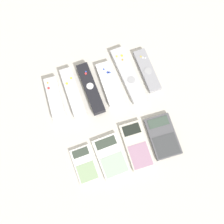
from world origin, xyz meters
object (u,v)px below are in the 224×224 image
remote_1 (73,92)px  remote_5 (147,70)px  remote_4 (128,75)px  calculator_1 (111,156)px  remote_0 (55,98)px  remote_3 (109,84)px  remote_2 (91,88)px  calculator_2 (137,145)px  calculator_3 (163,136)px  calculator_0 (85,164)px

remote_1 → remote_5: bearing=-1.0°
remote_4 → calculator_1: (-0.15, -0.25, -0.00)m
remote_0 → remote_4: remote_0 is taller
remote_3 → calculator_1: size_ratio=1.18×
remote_2 → remote_3: 0.07m
remote_4 → calculator_2: remote_4 is taller
remote_4 → calculator_3: remote_4 is taller
remote_1 → calculator_0: 0.25m
calculator_3 → calculator_0: bearing=-176.7°
remote_4 → remote_5: bearing=-7.5°
remote_0 → remote_2: (0.13, -0.01, 0.00)m
calculator_0 → calculator_1: calculator_1 is taller
calculator_0 → calculator_1: 0.09m
remote_0 → remote_1: (0.06, 0.00, -0.00)m
remote_0 → calculator_0: remote_0 is taller
remote_1 → calculator_3: remote_1 is taller
calculator_1 → remote_1: bearing=99.7°
remote_2 → calculator_2: 0.25m
remote_5 → calculator_3: 0.24m
calculator_2 → calculator_3: calculator_3 is taller
remote_4 → calculator_2: 0.25m
remote_0 → calculator_2: remote_0 is taller
remote_3 → remote_4: remote_4 is taller
remote_1 → remote_5: 0.27m
remote_0 → remote_1: bearing=4.3°
remote_5 → remote_3: bearing=-178.8°
calculator_2 → remote_4: bearing=78.2°
remote_3 → remote_2: bearing=178.0°
remote_5 → calculator_0: 0.40m
remote_3 → calculator_0: remote_3 is taller
remote_2 → calculator_3: size_ratio=1.29×
remote_2 → calculator_0: size_ratio=1.62×
remote_3 → calculator_1: 0.26m
remote_0 → calculator_1: remote_0 is taller
remote_4 → remote_2: bearing=180.0°
remote_0 → remote_5: size_ratio=0.93×
calculator_0 → calculator_1: size_ratio=0.86×
remote_5 → calculator_2: remote_5 is taller
calculator_2 → calculator_3: size_ratio=1.09×
remote_0 → remote_5: remote_0 is taller
remote_4 → remote_5: size_ratio=1.32×
remote_5 → calculator_0: (-0.31, -0.24, -0.00)m
remote_3 → calculator_2: remote_3 is taller
remote_5 → calculator_1: remote_5 is taller
remote_2 → calculator_3: remote_2 is taller
calculator_0 → remote_0: bearing=95.1°
calculator_2 → calculator_3: 0.09m
remote_2 → remote_5: (0.21, 0.00, -0.00)m
remote_2 → remote_3: remote_2 is taller
remote_2 → calculator_3: bearing=-55.7°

